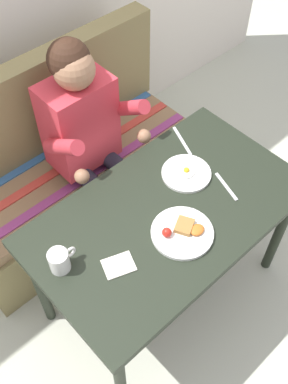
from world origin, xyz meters
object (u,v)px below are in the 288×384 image
(couch, at_px, (71,173))
(knife, at_px, (182,141))
(coffee_mug, at_px, (60,260))
(plate_breakfast, at_px, (182,232))
(plate_eggs, at_px, (186,173))
(fork, at_px, (226,186))
(napkin, at_px, (119,265))
(person, at_px, (89,133))
(table, at_px, (167,222))

(couch, height_order, knife, couch)
(coffee_mug, relative_size, knife, 0.59)
(couch, bearing_deg, plate_breakfast, -92.45)
(plate_eggs, xyz_separation_m, fork, (0.08, -0.17, -0.01))
(coffee_mug, xyz_separation_m, fork, (0.77, -0.17, -0.05))
(plate_breakfast, xyz_separation_m, napkin, (-0.29, 0.06, -0.01))
(couch, relative_size, person, 1.19)
(table, height_order, fork, fork)
(coffee_mug, distance_m, knife, 0.85)
(person, relative_size, fork, 7.13)
(plate_eggs, bearing_deg, table, -156.27)
(plate_eggs, height_order, fork, plate_eggs)
(fork, distance_m, knife, 0.34)
(fork, relative_size, knife, 0.85)
(couch, relative_size, plate_eggs, 6.42)
(person, xyz_separation_m, knife, (0.30, -0.34, -0.01))
(person, height_order, napkin, person)
(person, relative_size, plate_eggs, 5.41)
(person, bearing_deg, knife, -48.37)
(plate_breakfast, distance_m, coffee_mug, 0.50)
(person, xyz_separation_m, fork, (0.24, -0.67, -0.01))
(couch, bearing_deg, fork, -71.57)
(table, relative_size, coffee_mug, 10.17)
(coffee_mug, bearing_deg, plate_breakfast, -24.80)
(person, bearing_deg, plate_eggs, -71.87)
(table, relative_size, person, 0.99)
(coffee_mug, height_order, fork, coffee_mug)
(plate_breakfast, height_order, plate_eggs, plate_breakfast)
(knife, bearing_deg, plate_breakfast, -113.99)
(couch, height_order, coffee_mug, couch)
(table, xyz_separation_m, knife, (0.34, 0.25, 0.08))
(table, distance_m, plate_eggs, 0.24)
(knife, bearing_deg, plate_eggs, -109.02)
(table, bearing_deg, couch, 90.00)
(person, relative_size, knife, 6.06)
(table, height_order, couch, couch)
(plate_breakfast, relative_size, knife, 1.28)
(plate_breakfast, relative_size, napkin, 2.15)
(plate_breakfast, relative_size, fork, 1.51)
(table, relative_size, couch, 0.83)
(plate_breakfast, bearing_deg, knife, 44.32)
(person, bearing_deg, napkin, -119.44)
(person, height_order, plate_eggs, person)
(couch, height_order, napkin, couch)
(table, bearing_deg, fork, -15.99)
(knife, bearing_deg, coffee_mug, -147.35)
(coffee_mug, xyz_separation_m, knife, (0.83, 0.16, -0.05))
(person, xyz_separation_m, napkin, (-0.37, -0.65, -0.01))
(plate_breakfast, height_order, knife, plate_breakfast)
(couch, distance_m, plate_eggs, 0.81)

